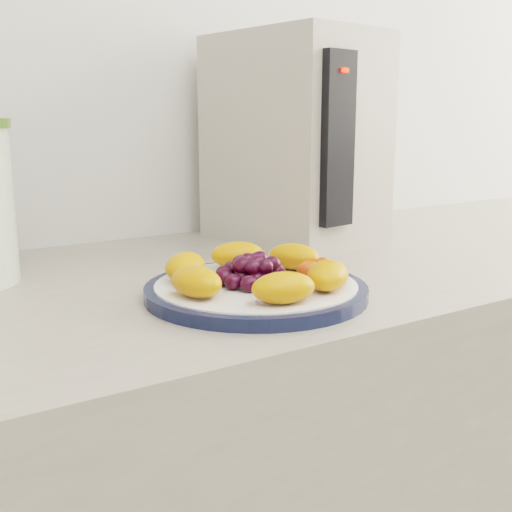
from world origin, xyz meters
TOP-DOWN VIEW (x-y plane):
  - plate_rim at (0.00, 1.07)m, footprint 0.26×0.26m
  - plate_face at (0.00, 1.07)m, footprint 0.24×0.24m
  - appliance_body at (0.25, 1.34)m, footprint 0.23×0.30m
  - appliance_panel at (0.22, 1.19)m, footprint 0.06×0.03m
  - appliance_led at (0.23, 1.18)m, footprint 0.01×0.01m
  - fruit_plate at (0.00, 1.07)m, footprint 0.23×0.23m

SIDE VIEW (x-z plane):
  - plate_rim at x=0.00m, z-range 0.90..0.91m
  - plate_face at x=0.00m, z-range 0.90..0.92m
  - fruit_plate at x=0.00m, z-range 0.92..0.95m
  - appliance_body at x=0.25m, z-range 0.90..1.24m
  - appliance_panel at x=0.22m, z-range 0.95..1.20m
  - appliance_led at x=0.23m, z-range 1.17..1.18m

